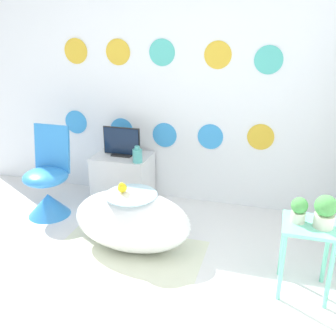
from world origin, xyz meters
TOP-DOWN VIEW (x-y plane):
  - ground_plane at (0.00, 0.00)m, footprint 12.00×12.00m
  - wall_back_dotted at (-0.00, 2.11)m, footprint 4.55×0.05m
  - rug at (0.03, 0.82)m, footprint 1.25×0.93m
  - bathtub at (0.04, 1.01)m, footprint 1.01×0.53m
  - rubber_duck at (-0.03, 0.99)m, footprint 0.08×0.08m
  - chair at (-0.99, 1.35)m, footprint 0.44×0.44m
  - tv_cabinet at (-0.39, 1.84)m, footprint 0.58×0.44m
  - tv at (-0.39, 1.85)m, footprint 0.40×0.12m
  - vase at (-0.16, 1.70)m, footprint 0.10×0.10m
  - side_table at (1.42, 0.83)m, footprint 0.36×0.35m
  - potted_plant_left at (1.34, 0.84)m, footprint 0.11×0.11m
  - potted_plant_right at (1.50, 0.82)m, footprint 0.15×0.15m

SIDE VIEW (x-z plane):
  - ground_plane at x=0.00m, z-range 0.00..0.00m
  - rug at x=0.03m, z-range 0.00..0.01m
  - tv_cabinet at x=-0.39m, z-range 0.00..0.52m
  - bathtub at x=0.04m, z-range 0.00..0.53m
  - chair at x=-0.99m, z-range -0.17..0.72m
  - side_table at x=1.42m, z-range 0.15..0.69m
  - rubber_duck at x=-0.03m, z-range 0.53..0.62m
  - vase at x=-0.16m, z-range 0.51..0.68m
  - potted_plant_left at x=1.34m, z-range 0.55..0.74m
  - tv at x=-0.39m, z-range 0.50..0.81m
  - potted_plant_right at x=1.50m, z-range 0.55..0.78m
  - wall_back_dotted at x=0.00m, z-range 0.00..2.60m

